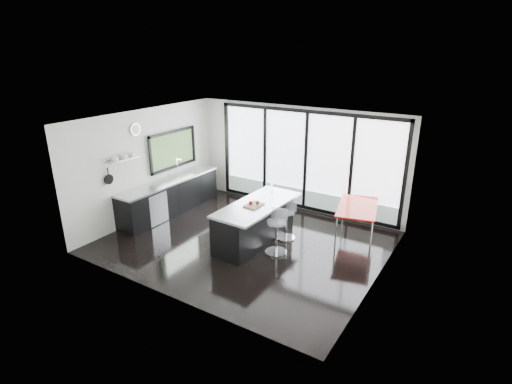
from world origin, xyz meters
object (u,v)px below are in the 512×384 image
Objects in this scene: bar_stool_near at (276,237)px; red_table at (356,222)px; island at (255,222)px; bar_stool_far at (286,225)px.

bar_stool_near is 2.03m from red_table.
bar_stool_far is (0.54, 0.51, -0.14)m from island.
island reaches higher than red_table.
bar_stool_far is at bearing -146.71° from red_table.
bar_stool_near is at bearing -18.45° from island.
bar_stool_far is 0.47× the size of red_table.
bar_stool_near is (0.69, -0.23, -0.10)m from island.
bar_stool_near is 0.75m from bar_stool_far.
red_table is (1.21, 1.63, 0.02)m from bar_stool_near.
island is 3.39× the size of bar_stool_far.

